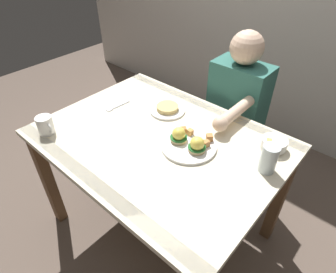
{
  "coord_description": "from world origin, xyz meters",
  "views": [
    {
      "loc": [
        0.77,
        -0.8,
        1.62
      ],
      "look_at": [
        0.06,
        0.0,
        0.78
      ],
      "focal_mm": 30.31,
      "sensor_mm": 36.0,
      "label": 1
    }
  ],
  "objects_px": {
    "fruit_bowl": "(274,144)",
    "coffee_mug": "(45,125)",
    "eggs_benedict_plate": "(189,143)",
    "dining_table": "(159,154)",
    "fork": "(117,107)",
    "water_glass_near": "(268,160)",
    "side_plate": "(167,109)",
    "diner_person": "(234,110)"
  },
  "relations": [
    {
      "from": "eggs_benedict_plate",
      "to": "water_glass_near",
      "type": "height_order",
      "value": "water_glass_near"
    },
    {
      "from": "coffee_mug",
      "to": "fork",
      "type": "distance_m",
      "value": 0.41
    },
    {
      "from": "eggs_benedict_plate",
      "to": "fruit_bowl",
      "type": "relative_size",
      "value": 2.25
    },
    {
      "from": "fruit_bowl",
      "to": "water_glass_near",
      "type": "distance_m",
      "value": 0.16
    },
    {
      "from": "fork",
      "to": "diner_person",
      "type": "height_order",
      "value": "diner_person"
    },
    {
      "from": "side_plate",
      "to": "dining_table",
      "type": "bearing_deg",
      "value": -58.67
    },
    {
      "from": "coffee_mug",
      "to": "side_plate",
      "type": "bearing_deg",
      "value": 59.77
    },
    {
      "from": "eggs_benedict_plate",
      "to": "diner_person",
      "type": "height_order",
      "value": "diner_person"
    },
    {
      "from": "fruit_bowl",
      "to": "coffee_mug",
      "type": "height_order",
      "value": "coffee_mug"
    },
    {
      "from": "water_glass_near",
      "to": "dining_table",
      "type": "bearing_deg",
      "value": -164.12
    },
    {
      "from": "dining_table",
      "to": "water_glass_near",
      "type": "xyz_separation_m",
      "value": [
        0.51,
        0.14,
        0.16
      ]
    },
    {
      "from": "dining_table",
      "to": "eggs_benedict_plate",
      "type": "height_order",
      "value": "eggs_benedict_plate"
    },
    {
      "from": "dining_table",
      "to": "diner_person",
      "type": "height_order",
      "value": "diner_person"
    },
    {
      "from": "fruit_bowl",
      "to": "dining_table",
      "type": "bearing_deg",
      "value": -147.37
    },
    {
      "from": "fork",
      "to": "water_glass_near",
      "type": "xyz_separation_m",
      "value": [
        0.89,
        0.09,
        0.05
      ]
    },
    {
      "from": "diner_person",
      "to": "dining_table",
      "type": "bearing_deg",
      "value": -98.56
    },
    {
      "from": "fruit_bowl",
      "to": "fork",
      "type": "distance_m",
      "value": 0.88
    },
    {
      "from": "coffee_mug",
      "to": "water_glass_near",
      "type": "relative_size",
      "value": 0.84
    },
    {
      "from": "dining_table",
      "to": "fork",
      "type": "distance_m",
      "value": 0.4
    },
    {
      "from": "dining_table",
      "to": "fruit_bowl",
      "type": "bearing_deg",
      "value": 32.63
    },
    {
      "from": "eggs_benedict_plate",
      "to": "side_plate",
      "type": "bearing_deg",
      "value": 149.56
    },
    {
      "from": "eggs_benedict_plate",
      "to": "water_glass_near",
      "type": "xyz_separation_m",
      "value": [
        0.35,
        0.1,
        0.03
      ]
    },
    {
      "from": "water_glass_near",
      "to": "diner_person",
      "type": "bearing_deg",
      "value": 132.34
    },
    {
      "from": "eggs_benedict_plate",
      "to": "fruit_bowl",
      "type": "height_order",
      "value": "eggs_benedict_plate"
    },
    {
      "from": "eggs_benedict_plate",
      "to": "coffee_mug",
      "type": "xyz_separation_m",
      "value": [
        -0.61,
        -0.39,
        0.03
      ]
    },
    {
      "from": "water_glass_near",
      "to": "eggs_benedict_plate",
      "type": "bearing_deg",
      "value": -163.99
    },
    {
      "from": "diner_person",
      "to": "water_glass_near",
      "type": "bearing_deg",
      "value": -47.66
    },
    {
      "from": "fruit_bowl",
      "to": "side_plate",
      "type": "bearing_deg",
      "value": -171.69
    },
    {
      "from": "diner_person",
      "to": "fork",
      "type": "bearing_deg",
      "value": -130.49
    },
    {
      "from": "coffee_mug",
      "to": "side_plate",
      "type": "height_order",
      "value": "coffee_mug"
    },
    {
      "from": "dining_table",
      "to": "water_glass_near",
      "type": "relative_size",
      "value": 9.06
    },
    {
      "from": "coffee_mug",
      "to": "fork",
      "type": "height_order",
      "value": "coffee_mug"
    },
    {
      "from": "fork",
      "to": "side_plate",
      "type": "xyz_separation_m",
      "value": [
        0.25,
        0.16,
        0.01
      ]
    },
    {
      "from": "fork",
      "to": "side_plate",
      "type": "bearing_deg",
      "value": 32.76
    },
    {
      "from": "eggs_benedict_plate",
      "to": "water_glass_near",
      "type": "relative_size",
      "value": 2.04
    },
    {
      "from": "dining_table",
      "to": "eggs_benedict_plate",
      "type": "bearing_deg",
      "value": 15.61
    },
    {
      "from": "dining_table",
      "to": "side_plate",
      "type": "relative_size",
      "value": 6.0
    },
    {
      "from": "coffee_mug",
      "to": "fork",
      "type": "bearing_deg",
      "value": 79.32
    },
    {
      "from": "coffee_mug",
      "to": "diner_person",
      "type": "xyz_separation_m",
      "value": [
        0.55,
        0.95,
        -0.14
      ]
    },
    {
      "from": "fruit_bowl",
      "to": "side_plate",
      "type": "relative_size",
      "value": 0.6
    },
    {
      "from": "dining_table",
      "to": "coffee_mug",
      "type": "height_order",
      "value": "coffee_mug"
    },
    {
      "from": "side_plate",
      "to": "diner_person",
      "type": "relative_size",
      "value": 0.18
    }
  ]
}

